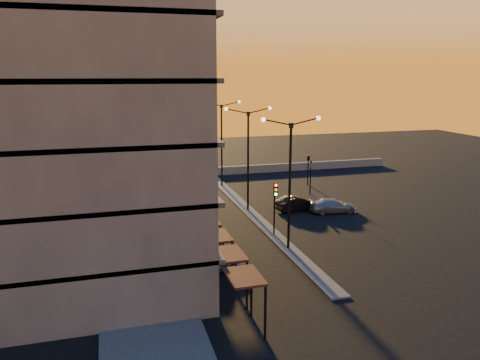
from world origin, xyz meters
name	(u,v)px	position (x,y,z in m)	size (l,w,h in m)	color
ground	(288,249)	(0.00, 0.00, 0.00)	(120.00, 120.00, 0.00)	black
sidewalk_west	(136,244)	(-10.50, 4.00, 0.06)	(5.00, 40.00, 0.12)	#4C4C49
median	(248,210)	(0.00, 10.00, 0.06)	(1.20, 36.00, 0.12)	#4C4C49
parapet	(226,171)	(2.00, 26.00, 0.50)	(44.00, 0.50, 1.00)	slate
building	(69,81)	(-14.00, 0.03, 11.91)	(14.35, 17.08, 25.00)	#635D58
streetlamp_near	(290,173)	(0.00, 0.00, 5.59)	(4.32, 0.32, 9.51)	black
streetlamp_mid	(248,151)	(0.00, 10.00, 5.59)	(4.32, 0.32, 9.51)	black
streetlamp_far	(222,137)	(0.00, 20.00, 5.59)	(4.32, 0.32, 9.51)	black
traffic_light_main	(275,200)	(0.00, 2.87, 2.89)	(0.28, 0.44, 4.25)	black
signal_east_a	(310,176)	(8.00, 14.00, 1.93)	(0.13, 0.16, 3.60)	black
signal_east_b	(308,158)	(9.50, 18.00, 3.10)	(0.42, 1.99, 3.60)	black
car_hatchback	(205,259)	(-6.50, -1.96, 0.77)	(1.81, 4.49, 1.53)	#A1A3A9
car_sedan	(297,203)	(4.40, 8.98, 0.67)	(1.43, 4.10, 1.35)	black
car_wagon	(333,206)	(7.34, 7.48, 0.62)	(1.73, 4.25, 1.23)	#999DA0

